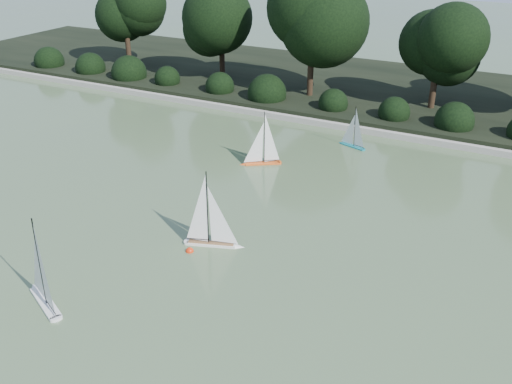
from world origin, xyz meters
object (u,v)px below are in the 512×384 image
sailboat_orange (259,156)px  sailboat_white_a (41,288)px  race_buoy (190,251)px  sailboat_white_b (215,234)px  sailboat_teal (351,140)px

sailboat_orange → sailboat_white_a: bearing=-94.6°
sailboat_orange → race_buoy: (0.76, -4.44, -0.24)m
race_buoy → sailboat_white_b: bearing=52.4°
sailboat_white_a → race_buoy: bearing=62.0°
sailboat_white_a → sailboat_teal: bearing=76.2°
sailboat_white_b → sailboat_teal: sailboat_white_b is taller
sailboat_orange → race_buoy: 4.51m
sailboat_white_b → sailboat_orange: bearing=105.2°
sailboat_teal → race_buoy: sailboat_teal is taller
sailboat_white_b → sailboat_teal: size_ratio=1.32×
sailboat_white_a → sailboat_white_b: 3.34m
sailboat_orange → sailboat_teal: (1.71, 2.32, -0.04)m
sailboat_white_a → race_buoy: sailboat_white_a is taller
race_buoy → sailboat_white_a: bearing=-118.0°
sailboat_teal → race_buoy: size_ratio=7.88×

